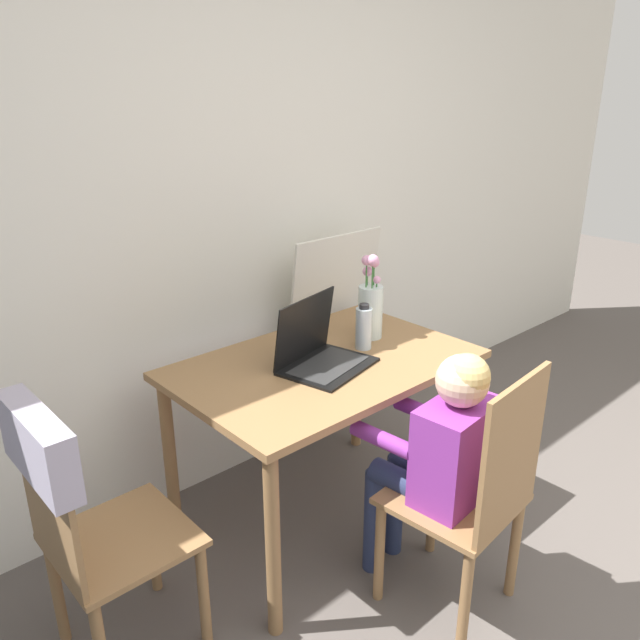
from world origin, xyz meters
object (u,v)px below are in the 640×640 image
at_px(water_bottle, 364,328).
at_px(flower_vase, 371,306).
at_px(chair_occupied, 473,496).
at_px(chair_spare, 75,502).
at_px(person_seated, 442,447).
at_px(laptop, 319,351).

bearing_deg(water_bottle, flower_vase, 31.83).
bearing_deg(water_bottle, chair_occupied, -104.11).
bearing_deg(chair_spare, water_bottle, -88.13).
relative_size(flower_vase, water_bottle, 1.93).
distance_m(person_seated, water_bottle, 0.62).
xyz_separation_m(person_seated, laptop, (-0.06, 0.55, 0.20)).
xyz_separation_m(person_seated, water_bottle, (0.18, 0.55, 0.22)).
xyz_separation_m(chair_spare, flower_vase, (1.33, 0.11, 0.25)).
bearing_deg(chair_occupied, chair_spare, -36.30).
height_order(chair_spare, water_bottle, chair_spare).
xyz_separation_m(chair_spare, person_seated, (1.04, -0.51, -0.02)).
xyz_separation_m(chair_occupied, person_seated, (-0.01, 0.13, 0.13)).
bearing_deg(flower_vase, water_bottle, -148.17).
bearing_deg(flower_vase, person_seated, -115.29).
height_order(chair_occupied, flower_vase, flower_vase).
bearing_deg(laptop, chair_occupied, -96.78).
height_order(chair_occupied, laptop, laptop).
relative_size(chair_occupied, laptop, 2.36).
bearing_deg(laptop, person_seated, -96.51).
bearing_deg(chair_occupied, person_seated, -90.00).
height_order(chair_occupied, chair_spare, chair_spare).
relative_size(chair_spare, water_bottle, 4.96).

